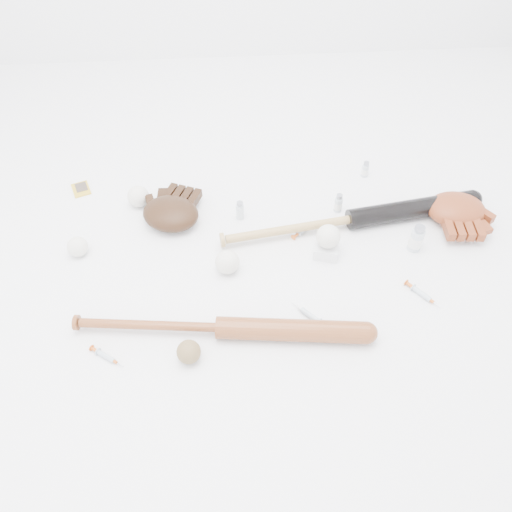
{
  "coord_description": "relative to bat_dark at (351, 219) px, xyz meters",
  "views": [
    {
      "loc": [
        -0.12,
        -1.08,
        1.25
      ],
      "look_at": [
        -0.03,
        -0.0,
        0.06
      ],
      "focal_mm": 35.0,
      "sensor_mm": 36.0,
      "label": 1
    }
  ],
  "objects": [
    {
      "name": "bat_dark",
      "position": [
        0.0,
        0.0,
        0.0
      ],
      "size": [
        0.99,
        0.22,
        0.07
      ],
      "primitive_type": null,
      "rotation": [
        0.0,
        0.0,
        0.15
      ],
      "color": "black",
      "rests_on": "ground"
    },
    {
      "name": "glove_dark",
      "position": [
        -0.64,
        0.07,
        0.01
      ],
      "size": [
        0.32,
        0.32,
        0.09
      ],
      "primitive_type": null,
      "rotation": [
        0.0,
        0.0,
        -0.4
      ],
      "color": "black",
      "rests_on": "ground"
    },
    {
      "name": "syringe_3",
      "position": [
        0.16,
        -0.33,
        -0.03
      ],
      "size": [
        0.11,
        0.13,
        0.02
      ],
      "primitive_type": null,
      "rotation": [
        0.0,
        0.0,
        -0.93
      ],
      "color": "#ADBCC6",
      "rests_on": "ground"
    },
    {
      "name": "baseball_aged",
      "position": [
        -0.57,
        -0.5,
        -0.0
      ],
      "size": [
        0.07,
        0.07,
        0.07
      ],
      "primitive_type": "sphere",
      "color": "brown",
      "rests_on": "ground"
    },
    {
      "name": "vial_1",
      "position": [
        0.11,
        0.28,
        -0.0
      ],
      "size": [
        0.03,
        0.03,
        0.07
      ],
      "primitive_type": "cylinder",
      "color": "silver",
      "rests_on": "ground"
    },
    {
      "name": "vial_3",
      "position": [
        0.2,
        -0.12,
        0.02
      ],
      "size": [
        0.04,
        0.04,
        0.1
      ],
      "primitive_type": "cylinder",
      "color": "silver",
      "rests_on": "ground"
    },
    {
      "name": "syringe_2",
      "position": [
        -0.17,
        -0.01,
        -0.03
      ],
      "size": [
        0.12,
        0.11,
        0.02
      ],
      "primitive_type": null,
      "rotation": [
        0.0,
        0.0,
        0.69
      ],
      "color": "#ADBCC6",
      "rests_on": "ground"
    },
    {
      "name": "vial_2",
      "position": [
        -0.39,
        0.08,
        0.0
      ],
      "size": [
        0.03,
        0.03,
        0.07
      ],
      "primitive_type": "cylinder",
      "color": "silver",
      "rests_on": "ground"
    },
    {
      "name": "vial_0",
      "position": [
        -0.03,
        0.09,
        0.0
      ],
      "size": [
        0.03,
        0.03,
        0.08
      ],
      "primitive_type": "cylinder",
      "color": "silver",
      "rests_on": "ground"
    },
    {
      "name": "glove_tan",
      "position": [
        0.38,
        0.01,
        0.01
      ],
      "size": [
        0.27,
        0.27,
        0.09
      ],
      "primitive_type": null,
      "rotation": [
        0.0,
        0.0,
        3.05
      ],
      "color": "maroon",
      "rests_on": "ground"
    },
    {
      "name": "syringe_1",
      "position": [
        -0.2,
        -0.38,
        -0.03
      ],
      "size": [
        0.12,
        0.13,
        0.02
      ],
      "primitive_type": null,
      "rotation": [
        0.0,
        0.0,
        2.31
      ],
      "color": "#ADBCC6",
      "rests_on": "ground"
    },
    {
      "name": "baseball_upper",
      "position": [
        -0.76,
        0.18,
        0.0
      ],
      "size": [
        0.08,
        0.08,
        0.08
      ],
      "primitive_type": "sphere",
      "color": "silver",
      "rests_on": "ground"
    },
    {
      "name": "pedestal",
      "position": [
        -0.11,
        -0.12,
        -0.01
      ],
      "size": [
        0.1,
        0.1,
        0.04
      ],
      "primitive_type": "cube",
      "rotation": [
        0.0,
        0.0,
        -0.29
      ],
      "color": "white",
      "rests_on": "ground"
    },
    {
      "name": "syringe_0",
      "position": [
        -0.81,
        -0.48,
        -0.03
      ],
      "size": [
        0.12,
        0.09,
        0.02
      ],
      "primitive_type": null,
      "rotation": [
        0.0,
        0.0,
        -0.61
      ],
      "color": "#ADBCC6",
      "rests_on": "ground"
    },
    {
      "name": "bat_wood",
      "position": [
        -0.48,
        -0.42,
        -0.0
      ],
      "size": [
        0.91,
        0.17,
        0.07
      ],
      "primitive_type": null,
      "rotation": [
        0.0,
        0.0,
        -0.12
      ],
      "color": "brown",
      "rests_on": "ground"
    },
    {
      "name": "baseball_mid",
      "position": [
        -0.45,
        -0.17,
        0.0
      ],
      "size": [
        0.08,
        0.08,
        0.08
      ],
      "primitive_type": "sphere",
      "color": "silver",
      "rests_on": "ground"
    },
    {
      "name": "baseball_on_pedestal",
      "position": [
        -0.11,
        -0.12,
        0.05
      ],
      "size": [
        0.08,
        0.08,
        0.08
      ],
      "primitive_type": "sphere",
      "color": "silver",
      "rests_on": "pedestal"
    },
    {
      "name": "baseball_left",
      "position": [
        -0.95,
        -0.06,
        -0.0
      ],
      "size": [
        0.07,
        0.07,
        0.07
      ],
      "primitive_type": "sphere",
      "color": "silver",
      "rests_on": "ground"
    },
    {
      "name": "trading_card",
      "position": [
        -1.0,
        0.28,
        -0.03
      ],
      "size": [
        0.09,
        0.1,
        0.0
      ],
      "primitive_type": "cube",
      "rotation": [
        0.0,
        0.0,
        0.36
      ],
      "color": "gold",
      "rests_on": "ground"
    }
  ]
}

